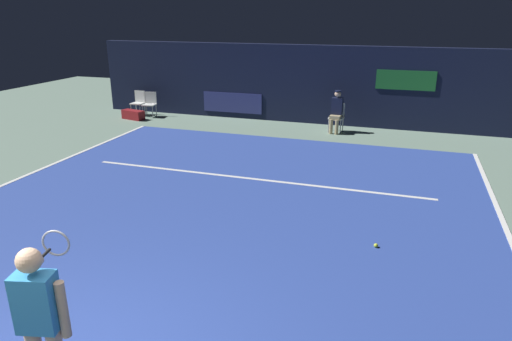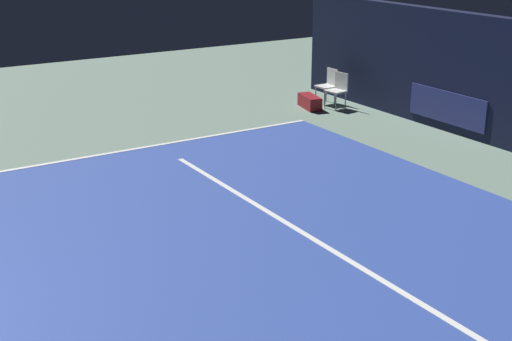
{
  "view_description": "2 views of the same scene",
  "coord_description": "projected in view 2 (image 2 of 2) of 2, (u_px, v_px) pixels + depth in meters",
  "views": [
    {
      "loc": [
        3.16,
        -2.63,
        3.63
      ],
      "look_at": [
        0.61,
        5.14,
        0.79
      ],
      "focal_mm": 32.18,
      "sensor_mm": 36.0,
      "label": 1
    },
    {
      "loc": [
        7.97,
        0.99,
        4.36
      ],
      "look_at": [
        -0.25,
        6.1,
        0.99
      ],
      "focal_mm": 49.97,
      "sensor_mm": 36.0,
      "label": 2
    }
  ],
  "objects": [
    {
      "name": "courtside_chair_far",
      "position": [
        338.0,
        88.0,
        17.58
      ],
      "size": [
        0.49,
        0.47,
        0.88
      ],
      "color": "white",
      "rests_on": "ground"
    },
    {
      "name": "line_sideline_right",
      "position": [
        62.0,
        161.0,
        13.73
      ],
      "size": [
        0.1,
        11.38,
        0.01
      ],
      "primitive_type": "cube",
      "color": "white",
      "rests_on": "court_surface"
    },
    {
      "name": "equipment_bag",
      "position": [
        310.0,
        102.0,
        17.69
      ],
      "size": [
        0.89,
        0.5,
        0.32
      ],
      "primitive_type": "cube",
      "rotation": [
        0.0,
        0.0,
        -0.23
      ],
      "color": "maroon",
      "rests_on": "ground"
    },
    {
      "name": "courtside_chair_near",
      "position": [
        328.0,
        84.0,
        18.07
      ],
      "size": [
        0.44,
        0.42,
        0.88
      ],
      "color": "white",
      "rests_on": "ground"
    },
    {
      "name": "line_service",
      "position": [
        298.0,
        230.0,
        10.66
      ],
      "size": [
        8.0,
        0.1,
        0.01
      ],
      "primitive_type": "cube",
      "color": "white",
      "rests_on": "court_surface"
    },
    {
      "name": "ground_plane",
      "position": [
        178.0,
        262.0,
        9.67
      ],
      "size": [
        30.91,
        30.91,
        0.0
      ],
      "primitive_type": "plane",
      "color": "slate"
    },
    {
      "name": "court_surface",
      "position": [
        178.0,
        262.0,
        9.67
      ],
      "size": [
        10.25,
        11.38,
        0.01
      ],
      "primitive_type": "cube",
      "color": "#2D479E",
      "rests_on": "ground"
    }
  ]
}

